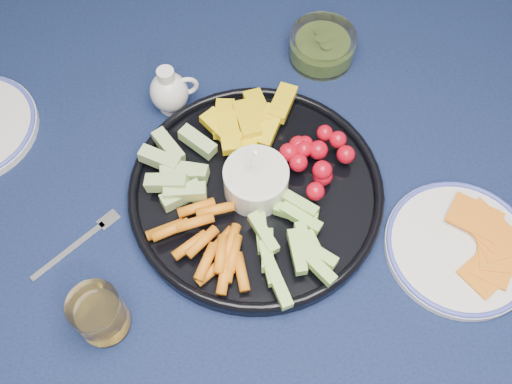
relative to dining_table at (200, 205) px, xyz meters
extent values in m
plane|color=brown|center=(0.00, 0.00, -0.66)|extent=(4.00, 4.00, 0.00)
cylinder|color=#4B2F19|center=(0.72, 0.42, -0.31)|extent=(0.07, 0.07, 0.70)
cube|color=#4B2F19|center=(0.00, 0.00, 0.06)|extent=(1.60, 1.00, 0.04)
cube|color=#0D1634|center=(0.00, 0.00, 0.08)|extent=(1.66, 1.06, 0.01)
cube|color=#0D1634|center=(0.00, 0.53, -0.06)|extent=(1.66, 0.01, 0.30)
cylinder|color=black|center=(0.09, -0.05, 0.10)|extent=(0.38, 0.38, 0.02)
torus|color=black|center=(0.09, -0.05, 0.11)|extent=(0.38, 0.38, 0.01)
cylinder|color=white|center=(0.09, -0.05, 0.13)|extent=(0.09, 0.09, 0.05)
cylinder|color=silver|center=(0.09, -0.05, 0.15)|extent=(0.08, 0.08, 0.01)
cylinder|color=white|center=(-0.02, 0.15, 0.09)|extent=(0.04, 0.04, 0.01)
ellipsoid|color=white|center=(-0.02, 0.15, 0.12)|extent=(0.06, 0.06, 0.07)
cylinder|color=white|center=(-0.02, 0.15, 0.16)|extent=(0.03, 0.03, 0.03)
torus|color=white|center=(0.01, 0.15, 0.13)|extent=(0.04, 0.01, 0.04)
torus|color=#464FC4|center=(-0.02, 0.15, 0.15)|extent=(0.03, 0.03, 0.00)
cylinder|color=white|center=(0.25, 0.20, 0.11)|extent=(0.11, 0.11, 0.05)
cylinder|color=#597421|center=(0.25, 0.20, 0.10)|extent=(0.09, 0.09, 0.03)
cylinder|color=white|center=(0.35, -0.20, 0.09)|extent=(0.21, 0.21, 0.01)
torus|color=#464FC4|center=(0.35, -0.20, 0.10)|extent=(0.21, 0.21, 0.01)
cylinder|color=white|center=(-0.15, -0.20, 0.13)|extent=(0.07, 0.07, 0.08)
cylinder|color=gold|center=(-0.15, -0.20, 0.11)|extent=(0.06, 0.06, 0.04)
cube|color=silver|center=(-0.20, -0.08, 0.09)|extent=(0.11, 0.07, 0.00)
cube|color=silver|center=(-0.14, -0.05, 0.09)|extent=(0.04, 0.03, 0.00)
cube|color=silver|center=(0.42, -0.22, 0.09)|extent=(0.09, 0.11, 0.00)
camera|label=1|loc=(0.00, -0.46, 0.84)|focal=40.00mm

